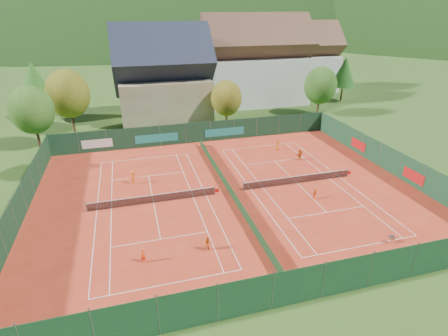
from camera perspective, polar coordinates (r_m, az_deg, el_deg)
The scene contains 33 objects.
ground at distance 37.51m, azimuth 0.83°, elevation -4.04°, with size 600.00×600.00×0.00m, color #2C4F18.
clay_pad at distance 37.50m, azimuth 0.83°, elevation -4.00°, with size 40.00×32.00×0.01m, color red.
court_markings_left at distance 36.32m, azimuth -11.43°, elevation -5.56°, with size 11.03×23.83×0.00m.
court_markings_right at distance 40.25m, azimuth 11.83°, elevation -2.43°, with size 11.03×23.83×0.00m.
tennis_net_left at distance 36.09m, azimuth -11.25°, elevation -4.85°, with size 13.30×0.10×1.02m.
tennis_net_right at distance 40.10m, azimuth 12.09°, elevation -1.77°, with size 13.30×0.10×1.02m.
court_divider at distance 37.26m, azimuth 0.83°, elevation -3.34°, with size 0.03×28.80×1.00m.
fence_north at distance 51.09m, azimuth -4.76°, elevation 5.75°, with size 40.00×0.10×3.00m.
fence_south at distance 24.55m, azimuth 12.05°, elevation -18.33°, with size 40.00×0.04×3.00m.
fence_west at distance 37.12m, azimuth -30.43°, elevation -5.45°, with size 0.04×32.00×3.00m.
fence_east at distance 46.20m, azimuth 25.36°, elevation 1.26°, with size 0.09×32.00×3.00m.
chalet at distance 62.87m, azimuth -9.87°, elevation 13.96°, with size 16.20×12.00×16.00m.
hotel_block_a at distance 72.90m, azimuth 5.09°, elevation 16.27°, with size 21.60×11.00×17.25m.
hotel_block_b at distance 85.92m, azimuth 12.29°, elevation 16.60°, with size 17.28×10.00×15.50m.
tree_west_front at distance 54.50m, azimuth -28.88°, elevation 8.29°, with size 5.72×5.72×8.69m.
tree_west_mid at distance 59.35m, azimuth -24.13°, elevation 11.02°, with size 6.44×6.44×9.78m.
tree_west_back at distance 68.04m, azimuth -28.54°, elevation 12.31°, with size 5.60×5.60×10.00m.
tree_center at distance 57.24m, azimuth 0.38°, elevation 11.31°, with size 5.01×5.01×7.60m.
tree_east_front at distance 65.99m, azimuth 15.47°, elevation 12.86°, with size 5.72×5.72×8.69m.
tree_east_mid at distance 77.84m, azimuth 19.08°, elevation 14.63°, with size 5.04×5.04×9.00m.
tree_east_back at distance 80.57m, azimuth 11.00°, elevation 16.29°, with size 7.15×7.15×10.86m.
mountain_backdrop at distance 273.82m, azimuth -7.54°, elevation 12.42°, with size 820.00×530.00×242.00m.
ball_hopper at distance 32.88m, azimuth 25.71°, elevation -10.20°, with size 0.34×0.34×0.80m.
loose_ball_0 at distance 30.53m, azimuth -14.52°, elevation -12.34°, with size 0.07×0.07×0.07m, color #CCD833.
loose_ball_1 at distance 32.97m, azimuth 16.62°, elevation -9.55°, with size 0.07×0.07×0.07m, color #CCD833.
loose_ball_2 at distance 42.58m, azimuth 4.39°, elevation -0.34°, with size 0.07×0.07×0.07m, color #CCD833.
loose_ball_3 at distance 44.56m, azimuth -5.60°, elevation 0.80°, with size 0.07×0.07×0.07m, color #CCD833.
player_left_near at distance 28.45m, azimuth -13.05°, elevation -13.83°, with size 0.44×0.29×1.21m, color #FB4E16.
player_left_mid at distance 28.91m, azimuth -2.63°, elevation -12.25°, with size 0.64×0.50×1.32m, color #D55112.
player_left_far at distance 40.27m, azimuth -14.64°, elevation -1.47°, with size 1.02×0.59×1.58m, color orange.
player_right_near at distance 37.21m, azimuth 14.58°, elevation -4.10°, with size 0.69×0.29×1.18m, color #F85816.
player_right_far_a at distance 48.91m, azimuth 8.73°, elevation 3.69°, with size 0.67×0.44×1.38m, color orange.
player_right_far_b at distance 46.13m, azimuth 12.27°, elevation 2.14°, with size 1.38×0.44×1.49m, color #D65D13.
Camera 1 is at (-9.40, -31.49, 18.07)m, focal length 28.00 mm.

